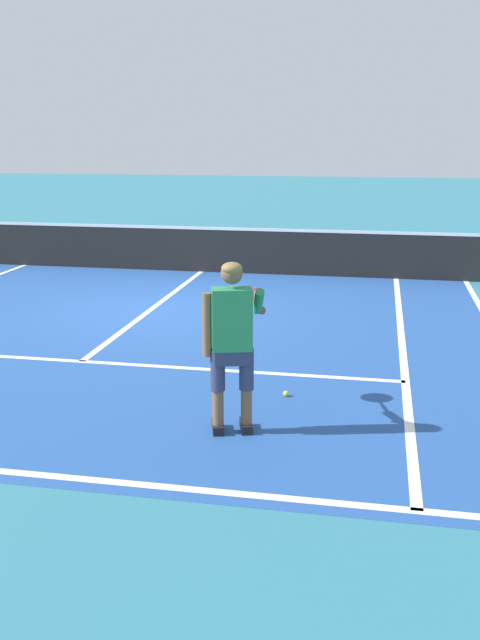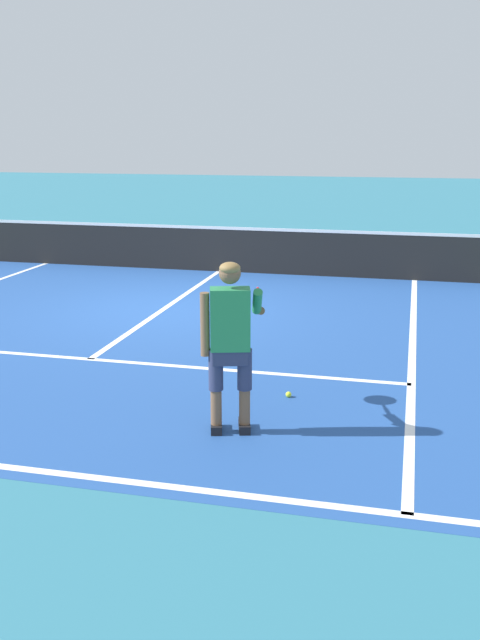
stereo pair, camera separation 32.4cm
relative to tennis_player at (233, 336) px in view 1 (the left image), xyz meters
name	(u,v)px [view 1 (the left image)]	position (x,y,z in m)	size (l,w,h in m)	color
ground_plane	(151,310)	(-2.38, 4.69, -0.99)	(80.00, 80.00, 0.00)	teal
court_inner_surface	(126,328)	(-2.38, 3.48, -0.99)	(10.98, 9.87, 0.00)	#234C93
line_service	(82,361)	(-2.38, 1.81, -0.99)	(8.23, 0.10, 0.01)	white
line_centre_service	(156,305)	(-2.38, 5.01, -0.99)	(0.10, 6.40, 0.01)	white
line_singles_right	(402,343)	(1.73, 3.48, -0.99)	(0.10, 9.47, 0.01)	white
tennis_net	(201,249)	(-2.38, 8.21, -0.49)	(11.96, 0.08, 1.07)	#333338
tennis_player	(233,336)	(0.00, 0.00, 0.00)	(0.59, 1.21, 1.71)	black
tennis_ball_near_feet	(286,394)	(0.39, 1.06, -0.96)	(0.07, 0.07, 0.07)	#CCE02D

